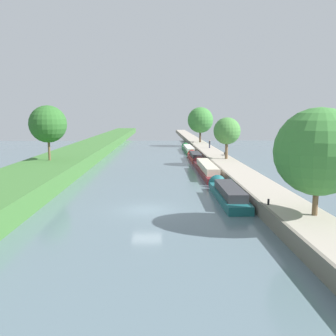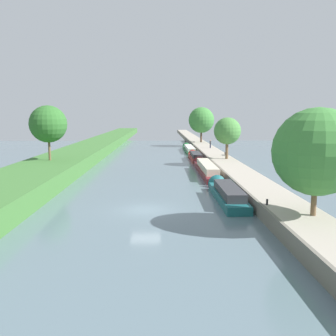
# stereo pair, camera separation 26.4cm
# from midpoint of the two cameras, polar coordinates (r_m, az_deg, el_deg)

# --- Properties ---
(ground_plane) EXTENTS (160.00, 160.00, 0.00)m
(ground_plane) POSITION_cam_midpoint_polar(r_m,az_deg,el_deg) (29.94, -3.38, -6.78)
(ground_plane) COLOR slate
(right_towpath) EXTENTS (3.81, 260.00, 1.13)m
(right_towpath) POSITION_cam_midpoint_polar(r_m,az_deg,el_deg) (31.36, 17.18, -5.37)
(right_towpath) COLOR #A89E8E
(right_towpath) RESTS_ON ground_plane
(stone_quay) EXTENTS (0.25, 260.00, 1.18)m
(stone_quay) POSITION_cam_midpoint_polar(r_m,az_deg,el_deg) (30.78, 13.58, -5.44)
(stone_quay) COLOR #6B665B
(stone_quay) RESTS_ON ground_plane
(narrowboat_teal) EXTENTS (2.06, 11.63, 2.09)m
(narrowboat_teal) POSITION_cam_midpoint_polar(r_m,az_deg,el_deg) (34.07, 9.61, -3.95)
(narrowboat_teal) COLOR #195B60
(narrowboat_teal) RESTS_ON ground_plane
(narrowboat_maroon) EXTENTS (1.96, 17.08, 2.14)m
(narrowboat_maroon) POSITION_cam_midpoint_polar(r_m,az_deg,el_deg) (48.57, 6.29, -0.07)
(narrowboat_maroon) COLOR maroon
(narrowboat_maroon) RESTS_ON ground_plane
(narrowboat_red) EXTENTS (1.86, 11.14, 1.90)m
(narrowboat_red) POSITION_cam_midpoint_polar(r_m,az_deg,el_deg) (62.91, 4.55, 1.86)
(narrowboat_red) COLOR maroon
(narrowboat_red) RESTS_ON ground_plane
(narrowboat_green) EXTENTS (1.90, 16.99, 1.80)m
(narrowboat_green) POSITION_cam_midpoint_polar(r_m,az_deg,el_deg) (77.74, 3.50, 3.11)
(narrowboat_green) COLOR #1E6033
(narrowboat_green) RESTS_ON ground_plane
(tree_rightbank_near) EXTENTS (5.88, 5.88, 7.30)m
(tree_rightbank_near) POSITION_cam_midpoint_polar(r_m,az_deg,el_deg) (25.53, 23.18, 2.42)
(tree_rightbank_near) COLOR brown
(tree_rightbank_near) RESTS_ON right_towpath
(tree_rightbank_midnear) EXTENTS (4.14, 4.14, 6.39)m
(tree_rightbank_midnear) POSITION_cam_midpoint_polar(r_m,az_deg,el_deg) (55.29, 9.68, 5.89)
(tree_rightbank_midnear) COLOR brown
(tree_rightbank_midnear) RESTS_ON right_towpath
(tree_rightbank_midfar) EXTENTS (6.31, 6.31, 8.60)m
(tree_rightbank_midfar) POSITION_cam_midpoint_polar(r_m,az_deg,el_deg) (88.20, 5.49, 7.70)
(tree_rightbank_midfar) COLOR #4C3828
(tree_rightbank_midfar) RESTS_ON right_towpath
(tree_leftbank_downstream) EXTENTS (4.87, 4.87, 7.22)m
(tree_leftbank_downstream) POSITION_cam_midpoint_polar(r_m,az_deg,el_deg) (49.22, -18.63, 6.73)
(tree_leftbank_downstream) COLOR brown
(tree_leftbank_downstream) RESTS_ON left_grassy_bank
(person_walking) EXTENTS (0.34, 0.34, 1.66)m
(person_walking) POSITION_cam_midpoint_polar(r_m,az_deg,el_deg) (73.04, 6.96, 3.90)
(person_walking) COLOR #282D42
(person_walking) RESTS_ON right_towpath
(mooring_bollard_near) EXTENTS (0.16, 0.16, 0.45)m
(mooring_bollard_near) POSITION_cam_midpoint_polar(r_m,az_deg,el_deg) (28.05, 15.96, -5.29)
(mooring_bollard_near) COLOR black
(mooring_bollard_near) RESTS_ON right_towpath
(mooring_bollard_far) EXTENTS (0.16, 0.16, 0.45)m
(mooring_bollard_far) POSITION_cam_midpoint_polar(r_m,az_deg,el_deg) (85.45, 4.31, 4.18)
(mooring_bollard_far) COLOR black
(mooring_bollard_far) RESTS_ON right_towpath
(park_bench) EXTENTS (0.44, 1.50, 0.47)m
(park_bench) POSITION_cam_midpoint_polar(r_m,az_deg,el_deg) (60.56, 9.53, 2.38)
(park_bench) COLOR #333338
(park_bench) RESTS_ON right_towpath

